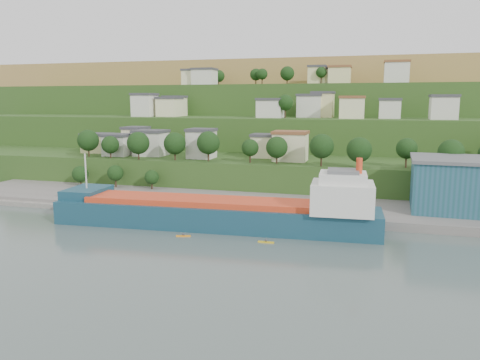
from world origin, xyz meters
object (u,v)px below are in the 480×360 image
(cargo_ship_near, at_px, (224,215))
(kayak_orange, at_px, (183,235))
(caravan, at_px, (86,195))
(warehouse, at_px, (479,185))

(cargo_ship_near, xyz_separation_m, kayak_orange, (-6.05, -8.89, -2.78))
(cargo_ship_near, xyz_separation_m, caravan, (-43.76, 12.80, -0.41))
(cargo_ship_near, distance_m, caravan, 45.60)
(warehouse, height_order, caravan, warehouse)
(cargo_ship_near, relative_size, caravan, 12.33)
(cargo_ship_near, distance_m, warehouse, 60.90)
(kayak_orange, bearing_deg, cargo_ship_near, 39.41)
(warehouse, bearing_deg, cargo_ship_near, -154.98)
(warehouse, xyz_separation_m, kayak_orange, (-62.09, -32.10, -8.21))
(caravan, distance_m, kayak_orange, 43.57)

